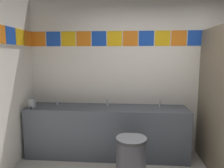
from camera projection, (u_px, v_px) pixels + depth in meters
The scene contains 7 objects.
wall_back at pixel (161, 75), 3.61m from camera, with size 4.55×0.09×2.66m.
vanity_counter at pixel (107, 131), 3.50m from camera, with size 2.62×0.56×0.83m.
faucet_left at pixel (57, 102), 3.59m from camera, with size 0.04×0.10×0.14m.
faucet_center at pixel (107, 103), 3.52m from camera, with size 0.04×0.10×0.14m.
faucet_right at pixel (160, 104), 3.45m from camera, with size 0.04×0.10×0.14m.
soap_dispenser at pixel (32, 103), 3.37m from camera, with size 0.09×0.09×0.16m.
trash_bin at pixel (131, 161), 2.69m from camera, with size 0.39×0.39×0.64m.
Camera 1 is at (-0.55, -1.92, 1.68)m, focal length 33.52 mm.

